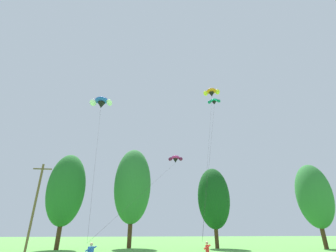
% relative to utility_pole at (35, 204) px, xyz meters
% --- Properties ---
extents(treeline_tree_c, '(5.42, 5.42, 13.40)m').
position_rel_utility_pole_xyz_m(treeline_tree_c, '(1.26, 7.08, 2.81)').
color(treeline_tree_c, '#472D19').
rests_on(treeline_tree_c, ground_plane).
extents(treeline_tree_d, '(5.92, 5.92, 15.28)m').
position_rel_utility_pole_xyz_m(treeline_tree_d, '(11.05, 9.06, 3.95)').
color(treeline_tree_d, '#472D19').
rests_on(treeline_tree_d, ground_plane).
extents(treeline_tree_e, '(5.01, 5.01, 11.89)m').
position_rel_utility_pole_xyz_m(treeline_tree_e, '(24.02, 7.05, 1.90)').
color(treeline_tree_e, '#472D19').
rests_on(treeline_tree_e, ground_plane).
extents(treeline_tree_f, '(5.12, 5.12, 12.31)m').
position_rel_utility_pole_xyz_m(treeline_tree_f, '(39.36, 4.25, 2.15)').
color(treeline_tree_f, '#472D19').
rests_on(treeline_tree_f, ground_plane).
extents(utility_pole, '(2.20, 0.26, 10.07)m').
position_rel_utility_pole_xyz_m(utility_pole, '(0.00, 0.00, 0.00)').
color(utility_pole, brown).
rests_on(utility_pole, ground_plane).
extents(kite_flyer_mid, '(0.63, 0.66, 1.69)m').
position_rel_utility_pole_xyz_m(kite_flyer_mid, '(17.31, -11.64, -4.30)').
color(kite_flyer_mid, black).
rests_on(kite_flyer_mid, ground_plane).
extents(parafoil_kite_high_blue_white, '(5.14, 15.96, 20.21)m').
position_rel_utility_pole_xyz_m(parafoil_kite_high_blue_white, '(5.55, 2.70, 15.55)').
color(parafoil_kite_high_blue_white, blue).
extents(parafoil_kite_mid_orange, '(8.72, 16.77, 24.25)m').
position_rel_utility_pole_xyz_m(parafoil_kite_mid_orange, '(24.20, 4.23, 19.74)').
color(parafoil_kite_mid_orange, orange).
extents(parafoil_kite_far_magenta, '(10.23, 18.63, 11.98)m').
position_rel_utility_pole_xyz_m(parafoil_kite_far_magenta, '(17.72, 5.63, 7.65)').
color(parafoil_kite_far_magenta, '#D12893').
extents(parafoil_kite_low_teal, '(7.14, 12.38, 19.64)m').
position_rel_utility_pole_xyz_m(parafoil_kite_low_teal, '(23.05, 0.10, 15.47)').
color(parafoil_kite_low_teal, teal).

